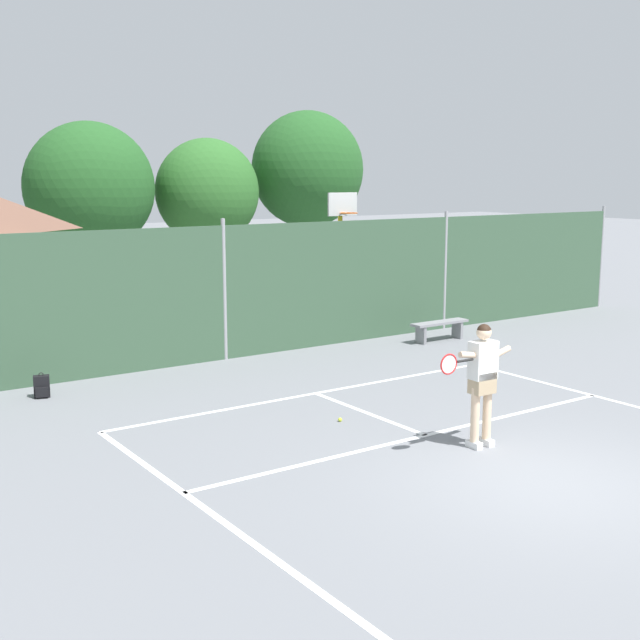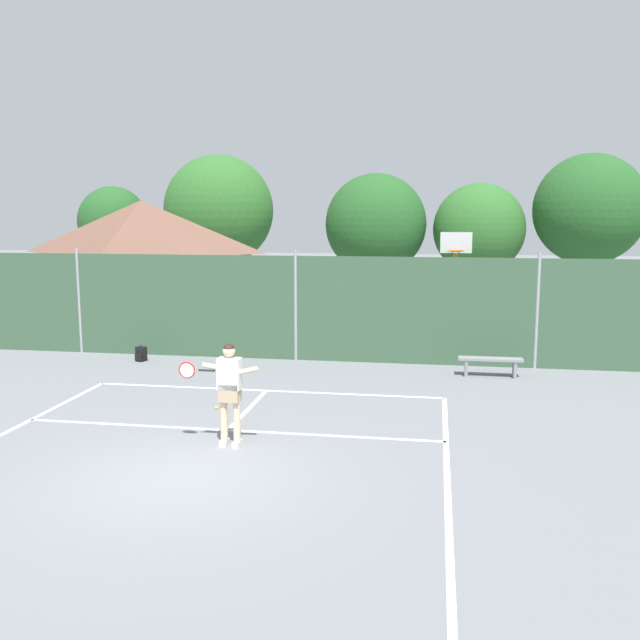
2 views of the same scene
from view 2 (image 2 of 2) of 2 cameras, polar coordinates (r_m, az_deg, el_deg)
The scene contains 10 objects.
ground_plane at distance 11.36m, azimuth -11.28°, elevation -12.62°, with size 120.00×120.00×0.00m, color slate.
court_markings at distance 11.92m, azimuth -10.16°, elevation -11.52°, with size 8.30×11.10×0.01m.
chainlink_fence at distance 19.43m, azimuth -2.00°, elevation 0.97°, with size 26.09×0.09×3.08m.
basketball_hoop at distance 20.64m, azimuth 11.00°, elevation 3.63°, with size 0.90×0.67×3.55m.
clubhouse_building at distance 24.83m, azimuth -14.28°, elevation 4.45°, with size 6.21×4.59×4.52m.
treeline_backdrop at distance 30.71m, azimuth 3.72°, elevation 8.41°, with size 24.97×4.45×6.67m.
tennis_player at distance 12.38m, azimuth -7.47°, elevation -5.31°, with size 1.44×0.27×1.85m.
tennis_ball at distance 14.97m, azimuth -8.47°, elevation -7.12°, with size 0.07×0.07×0.07m, color #CCE033.
backpack_black at distance 20.09m, azimuth -14.45°, elevation -2.73°, with size 0.32×0.30×0.46m.
courtside_bench at distance 18.12m, azimuth 13.78°, elevation -3.41°, with size 1.60×0.36×0.48m.
Camera 2 is at (3.85, -9.86, 4.12)m, focal length 39.09 mm.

